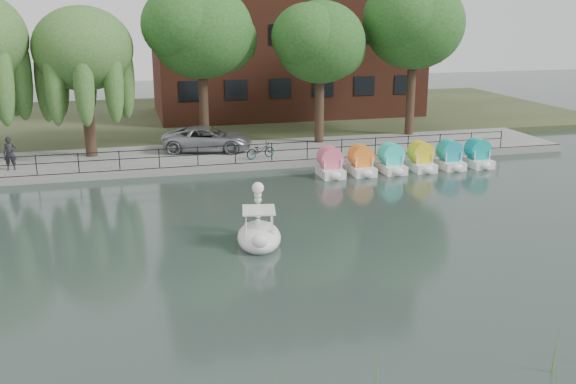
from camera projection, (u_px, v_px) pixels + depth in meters
name	position (u px, v px, depth m)	size (l,w,h in m)	color
ground_plane	(303.00, 260.00, 22.10)	(120.00, 120.00, 0.00)	#374341
promenade	(227.00, 156.00, 36.93)	(40.00, 6.00, 0.40)	gray
kerb	(236.00, 167.00, 34.18)	(40.00, 0.25, 0.40)	gray
land_strip	(198.00, 118.00, 49.96)	(60.00, 22.00, 0.36)	#47512D
railing	(235.00, 149.00, 34.11)	(32.00, 0.05, 1.00)	black
willow_mid	(83.00, 49.00, 34.38)	(5.32, 5.32, 8.15)	#473323
broadleaf_center	(201.00, 32.00, 36.66)	(6.00, 6.00, 9.25)	#473323
broadleaf_right	(320.00, 43.00, 38.08)	(5.40, 5.40, 8.32)	#473323
broadleaf_far	(414.00, 24.00, 40.30)	(6.30, 6.30, 9.71)	#473323
minivan	(207.00, 137.00, 36.98)	(5.86, 2.69, 1.63)	gray
bicycle	(260.00, 149.00, 35.25)	(1.72, 0.60, 1.00)	gray
pedestrian	(10.00, 151.00, 32.53)	(0.71, 0.48, 1.98)	black
swan_boat	(259.00, 232.00, 23.48)	(2.03, 2.78, 2.15)	white
pedal_boat_row	(406.00, 160.00, 34.08)	(9.65, 1.70, 1.40)	white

